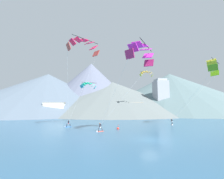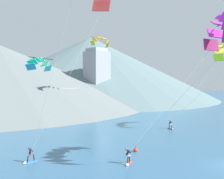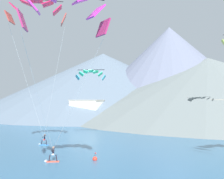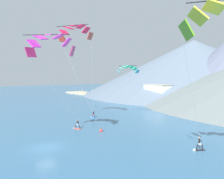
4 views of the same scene
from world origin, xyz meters
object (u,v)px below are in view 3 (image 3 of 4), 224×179
at_px(parafoil_kite_near_trail, 65,9).
at_px(kitesurfer_near_trail, 51,157).
at_px(race_marker_buoy, 95,159).
at_px(parafoil_kite_near_lead, 37,10).
at_px(parafoil_kite_distant_low_drift, 91,74).
at_px(kitesurfer_near_lead, 43,142).

bearing_deg(parafoil_kite_near_trail, kitesurfer_near_trail, 131.16).
height_order(parafoil_kite_near_trail, race_marker_buoy, parafoil_kite_near_trail).
xyz_separation_m(kitesurfer_near_trail, parafoil_kite_near_trail, (6.46, -7.39, 13.85)).
relative_size(parafoil_kite_near_lead, parafoil_kite_distant_low_drift, 3.68).
relative_size(parafoil_kite_near_trail, race_marker_buoy, 14.08).
height_order(parafoil_kite_near_lead, race_marker_buoy, parafoil_kite_near_lead).
distance_m(kitesurfer_near_lead, parafoil_kite_distant_low_drift, 13.77).
xyz_separation_m(parafoil_kite_near_lead, race_marker_buoy, (7.93, 0.81, -18.53)).
xyz_separation_m(parafoil_kite_near_lead, parafoil_kite_distant_low_drift, (1.26, 12.96, -7.15)).
relative_size(parafoil_kite_near_lead, parafoil_kite_near_trail, 1.30).
relative_size(parafoil_kite_near_trail, parafoil_kite_distant_low_drift, 2.83).
height_order(parafoil_kite_near_trail, parafoil_kite_distant_low_drift, parafoil_kite_near_trail).
distance_m(kitesurfer_near_trail, parafoil_kite_near_trail, 16.97).
distance_m(kitesurfer_near_lead, kitesurfer_near_trail, 10.88).
height_order(kitesurfer_near_trail, parafoil_kite_near_lead, parafoil_kite_near_lead).
bearing_deg(race_marker_buoy, parafoil_kite_near_lead, -174.16).
distance_m(kitesurfer_near_trail, parafoil_kite_near_lead, 18.57).
distance_m(parafoil_kite_near_trail, race_marker_buoy, 17.46).
bearing_deg(kitesurfer_near_lead, kitesurfer_near_trail, -47.93).
xyz_separation_m(parafoil_kite_distant_low_drift, race_marker_buoy, (6.66, -12.15, -11.38)).
relative_size(parafoil_kite_near_lead, race_marker_buoy, 18.27).
distance_m(parafoil_kite_near_trail, parafoil_kite_distant_low_drift, 23.90).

